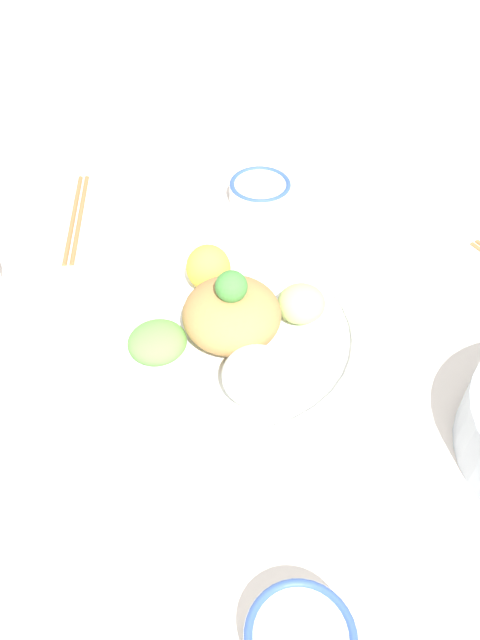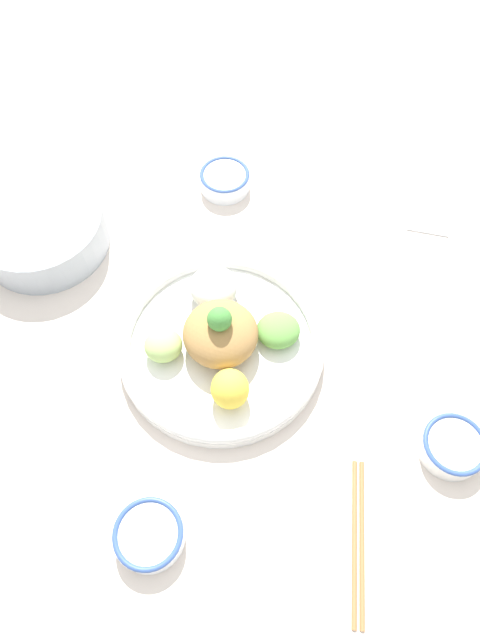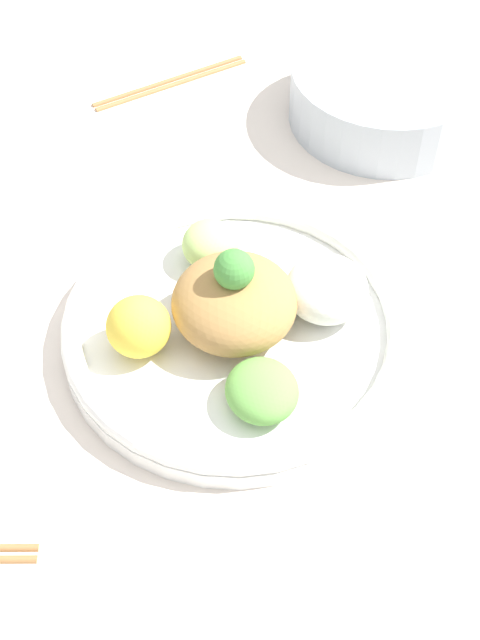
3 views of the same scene
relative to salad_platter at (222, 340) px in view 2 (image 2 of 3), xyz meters
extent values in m
plane|color=silver|center=(0.00, -0.01, -0.03)|extent=(2.40, 2.40, 0.00)
cylinder|color=white|center=(0.00, 0.00, -0.02)|extent=(0.33, 0.33, 0.02)
torus|color=white|center=(0.00, 0.00, 0.00)|extent=(0.33, 0.33, 0.02)
ellipsoid|color=yellow|center=(0.02, -0.09, 0.02)|extent=(0.07, 0.07, 0.06)
ellipsoid|color=#6BAD4C|center=(0.09, 0.02, 0.01)|extent=(0.08, 0.08, 0.04)
ellipsoid|color=white|center=(-0.02, 0.09, 0.02)|extent=(0.09, 0.09, 0.05)
ellipsoid|color=#B7DB7A|center=(-0.09, -0.02, 0.01)|extent=(0.07, 0.07, 0.04)
ellipsoid|color=#AD7F47|center=(0.00, 0.00, 0.03)|extent=(0.12, 0.12, 0.07)
sphere|color=#478E3D|center=(0.00, 0.00, 0.07)|extent=(0.04, 0.04, 0.04)
cylinder|color=white|center=(0.34, -0.14, -0.01)|extent=(0.09, 0.09, 0.03)
torus|color=#38569E|center=(0.34, -0.14, 0.00)|extent=(0.09, 0.09, 0.01)
cylinder|color=#5B3319|center=(0.34, -0.14, 0.00)|extent=(0.08, 0.08, 0.00)
cylinder|color=white|center=(-0.03, 0.34, -0.01)|extent=(0.09, 0.09, 0.03)
torus|color=#38569E|center=(-0.03, 0.34, 0.01)|extent=(0.09, 0.09, 0.01)
cylinder|color=white|center=(-0.03, 0.34, 0.00)|extent=(0.08, 0.08, 0.00)
cylinder|color=white|center=(-0.07, -0.29, -0.01)|extent=(0.09, 0.09, 0.03)
torus|color=#38569E|center=(-0.07, -0.29, 0.00)|extent=(0.09, 0.09, 0.01)
cylinder|color=white|center=(-0.07, -0.29, 0.00)|extent=(0.08, 0.08, 0.00)
cylinder|color=#A8B2BC|center=(-0.33, 0.19, 0.01)|extent=(0.22, 0.22, 0.07)
ellipsoid|color=#B27F47|center=(-0.33, 0.19, 0.03)|extent=(0.19, 0.19, 0.02)
cylinder|color=#9E6B3D|center=(0.21, -0.27, -0.02)|extent=(0.01, 0.21, 0.01)
cylinder|color=#9E6B3D|center=(0.22, -0.27, -0.02)|extent=(0.01, 0.21, 0.01)
cube|color=white|center=(0.35, 0.27, -0.02)|extent=(0.08, 0.02, 0.01)
ellipsoid|color=white|center=(0.30, 0.28, -0.02)|extent=(0.05, 0.04, 0.01)
camera|label=1|loc=(0.04, 0.50, 0.55)|focal=35.00mm
camera|label=2|loc=(0.06, -0.38, 0.75)|focal=30.00mm
camera|label=3|loc=(0.53, -0.01, 0.64)|focal=50.00mm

